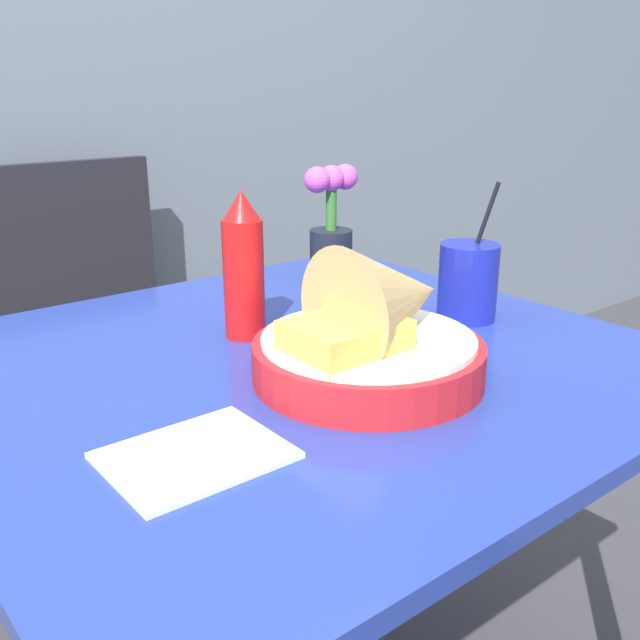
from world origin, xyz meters
TOP-DOWN VIEW (x-y plane):
  - dining_table at (0.00, 0.00)m, footprint 0.95×0.89m
  - chair_far_window at (0.02, 0.83)m, footprint 0.40×0.40m
  - food_basket at (0.03, -0.13)m, footprint 0.30×0.30m
  - ketchup_bottle at (-0.01, 0.11)m, footprint 0.06×0.06m
  - drink_cup at (0.31, -0.04)m, footprint 0.09×0.09m
  - flower_vase at (0.29, 0.28)m, footprint 0.12×0.08m
  - napkin at (-0.26, -0.16)m, footprint 0.18×0.14m

SIDE VIEW (x-z plane):
  - chair_far_window at x=0.02m, z-range 0.08..1.00m
  - dining_table at x=0.00m, z-range 0.26..0.98m
  - napkin at x=-0.26m, z-range 0.72..0.73m
  - drink_cup at x=0.31m, z-range 0.67..0.89m
  - food_basket at x=0.03m, z-range 0.70..0.88m
  - flower_vase at x=0.29m, z-range 0.71..0.93m
  - ketchup_bottle at x=-0.01m, z-range 0.72..0.94m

